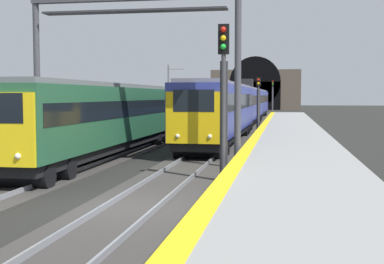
% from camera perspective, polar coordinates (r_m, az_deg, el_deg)
% --- Properties ---
extents(ground_plane, '(320.00, 320.00, 0.00)m').
position_cam_1_polar(ground_plane, '(14.40, -6.51, -8.54)').
color(ground_plane, black).
extents(platform_right, '(112.00, 4.24, 0.95)m').
position_cam_1_polar(platform_right, '(13.72, 11.57, -7.19)').
color(platform_right, gray).
rests_on(platform_right, ground_plane).
extents(platform_right_edge_strip, '(112.00, 0.50, 0.01)m').
position_cam_1_polar(platform_right_edge_strip, '(13.71, 3.74, -5.08)').
color(platform_right_edge_strip, yellow).
rests_on(platform_right_edge_strip, platform_right).
extents(track_main_line, '(160.00, 3.09, 0.21)m').
position_cam_1_polar(track_main_line, '(14.39, -6.51, -8.38)').
color(track_main_line, '#383533').
rests_on(track_main_line, ground_plane).
extents(train_main_approaching, '(60.06, 2.88, 4.84)m').
position_cam_1_polar(train_main_approaching, '(53.48, 5.81, 3.07)').
color(train_main_approaching, navy).
rests_on(train_main_approaching, ground_plane).
extents(train_adjacent_platform, '(60.29, 2.79, 3.73)m').
position_cam_1_polar(train_adjacent_platform, '(45.83, -1.07, 2.75)').
color(train_adjacent_platform, '#235638').
rests_on(train_adjacent_platform, ground_plane).
extents(railway_signal_near, '(0.39, 0.38, 5.63)m').
position_cam_1_polar(railway_signal_near, '(18.45, 3.48, 4.83)').
color(railway_signal_near, '#38383D').
rests_on(railway_signal_near, ground_plane).
extents(railway_signal_mid, '(0.39, 0.38, 4.63)m').
position_cam_1_polar(railway_signal_mid, '(43.16, 7.31, 3.47)').
color(railway_signal_mid, '#38383D').
rests_on(railway_signal_mid, ground_plane).
extents(railway_signal_far, '(0.39, 0.38, 5.89)m').
position_cam_1_polar(railway_signal_far, '(94.01, 8.86, 4.21)').
color(railway_signal_far, '#4C4C54').
rests_on(railway_signal_far, ground_plane).
extents(overhead_signal_gantry, '(0.70, 9.33, 7.57)m').
position_cam_1_polar(overhead_signal_gantry, '(22.93, -6.45, 10.54)').
color(overhead_signal_gantry, '#3F3F47').
rests_on(overhead_signal_gantry, ground_plane).
extents(tunnel_portal, '(2.74, 19.93, 11.81)m').
position_cam_1_polar(tunnel_portal, '(116.94, 6.99, 4.65)').
color(tunnel_portal, '#51473D').
rests_on(tunnel_portal, ground_plane).
extents(catenary_mast_near, '(0.22, 2.26, 7.39)m').
position_cam_1_polar(catenary_mast_near, '(71.87, -2.57, 4.55)').
color(catenary_mast_near, '#595B60').
rests_on(catenary_mast_near, ground_plane).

